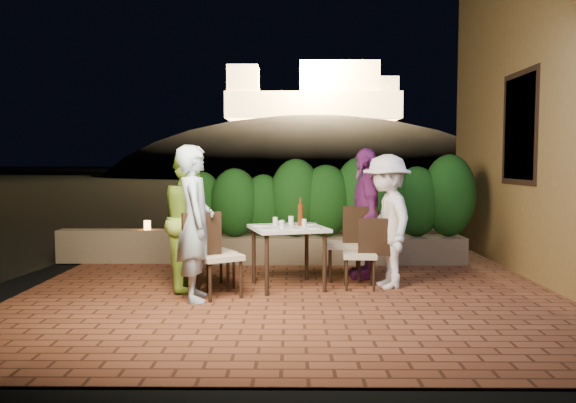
{
  "coord_description": "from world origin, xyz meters",
  "views": [
    {
      "loc": [
        -0.3,
        -6.22,
        1.53
      ],
      "look_at": [
        -0.36,
        0.66,
        1.05
      ],
      "focal_mm": 35.0,
      "sensor_mm": 36.0,
      "label": 1
    }
  ],
  "objects_px": {
    "chair_left_back": "(215,251)",
    "diner_blue": "(195,223)",
    "dining_table": "(288,257)",
    "chair_left_front": "(219,254)",
    "bowl": "(279,223)",
    "diner_white": "(387,221)",
    "beer_bottle": "(300,212)",
    "chair_right_front": "(359,253)",
    "diner_green": "(191,219)",
    "parapet_lamp": "(147,225)",
    "chair_right_back": "(344,243)",
    "diner_purple": "(366,213)"
  },
  "relations": [
    {
      "from": "chair_left_back",
      "to": "diner_blue",
      "type": "height_order",
      "value": "diner_blue"
    },
    {
      "from": "dining_table",
      "to": "chair_left_front",
      "type": "relative_size",
      "value": 0.87
    },
    {
      "from": "bowl",
      "to": "diner_white",
      "type": "bearing_deg",
      "value": -8.94
    },
    {
      "from": "beer_bottle",
      "to": "diner_white",
      "type": "height_order",
      "value": "diner_white"
    },
    {
      "from": "dining_table",
      "to": "bowl",
      "type": "xyz_separation_m",
      "value": [
        -0.12,
        0.24,
        0.39
      ]
    },
    {
      "from": "beer_bottle",
      "to": "diner_blue",
      "type": "xyz_separation_m",
      "value": [
        -1.17,
        -0.74,
        -0.06
      ]
    },
    {
      "from": "bowl",
      "to": "diner_blue",
      "type": "xyz_separation_m",
      "value": [
        -0.91,
        -0.87,
        0.09
      ]
    },
    {
      "from": "chair_right_front",
      "to": "diner_blue",
      "type": "distance_m",
      "value": 2.03
    },
    {
      "from": "diner_green",
      "to": "diner_white",
      "type": "bearing_deg",
      "value": -98.88
    },
    {
      "from": "chair_right_front",
      "to": "diner_blue",
      "type": "xyz_separation_m",
      "value": [
        -1.89,
        -0.6,
        0.43
      ]
    },
    {
      "from": "chair_right_front",
      "to": "parapet_lamp",
      "type": "bearing_deg",
      "value": -27.31
    },
    {
      "from": "bowl",
      "to": "chair_left_back",
      "type": "xyz_separation_m",
      "value": [
        -0.78,
        -0.26,
        -0.32
      ]
    },
    {
      "from": "chair_right_back",
      "to": "diner_green",
      "type": "distance_m",
      "value": 2.0
    },
    {
      "from": "chair_right_front",
      "to": "parapet_lamp",
      "type": "xyz_separation_m",
      "value": [
        -3.04,
        1.77,
        0.14
      ]
    },
    {
      "from": "diner_blue",
      "to": "diner_purple",
      "type": "bearing_deg",
      "value": -69.54
    },
    {
      "from": "chair_left_back",
      "to": "diner_purple",
      "type": "bearing_deg",
      "value": -15.22
    },
    {
      "from": "chair_left_back",
      "to": "chair_left_front",
      "type": "bearing_deg",
      "value": -109.57
    },
    {
      "from": "bowl",
      "to": "diner_green",
      "type": "height_order",
      "value": "diner_green"
    },
    {
      "from": "chair_left_front",
      "to": "beer_bottle",
      "type": "bearing_deg",
      "value": 3.26
    },
    {
      "from": "dining_table",
      "to": "diner_purple",
      "type": "bearing_deg",
      "value": 31.16
    },
    {
      "from": "diner_purple",
      "to": "diner_blue",
      "type": "bearing_deg",
      "value": -59.36
    },
    {
      "from": "dining_table",
      "to": "diner_white",
      "type": "height_order",
      "value": "diner_white"
    },
    {
      "from": "chair_right_back",
      "to": "diner_blue",
      "type": "distance_m",
      "value": 2.09
    },
    {
      "from": "diner_green",
      "to": "diner_white",
      "type": "relative_size",
      "value": 1.03
    },
    {
      "from": "bowl",
      "to": "diner_green",
      "type": "relative_size",
      "value": 0.09
    },
    {
      "from": "beer_bottle",
      "to": "chair_right_front",
      "type": "bearing_deg",
      "value": -11.37
    },
    {
      "from": "diner_white",
      "to": "parapet_lamp",
      "type": "relative_size",
      "value": 11.64
    },
    {
      "from": "chair_left_back",
      "to": "diner_blue",
      "type": "xyz_separation_m",
      "value": [
        -0.13,
        -0.6,
        0.41
      ]
    },
    {
      "from": "diner_green",
      "to": "parapet_lamp",
      "type": "bearing_deg",
      "value": 18.21
    },
    {
      "from": "diner_purple",
      "to": "chair_right_back",
      "type": "bearing_deg",
      "value": -60.82
    },
    {
      "from": "diner_white",
      "to": "chair_left_front",
      "type": "bearing_deg",
      "value": -85.56
    },
    {
      "from": "chair_right_back",
      "to": "bowl",
      "type": "bearing_deg",
      "value": 16.73
    },
    {
      "from": "chair_left_front",
      "to": "diner_white",
      "type": "height_order",
      "value": "diner_white"
    },
    {
      "from": "chair_left_back",
      "to": "diner_green",
      "type": "height_order",
      "value": "diner_green"
    },
    {
      "from": "chair_left_back",
      "to": "diner_blue",
      "type": "distance_m",
      "value": 0.74
    },
    {
      "from": "diner_white",
      "to": "parapet_lamp",
      "type": "xyz_separation_m",
      "value": [
        -3.38,
        1.71,
        -0.24
      ]
    },
    {
      "from": "chair_right_front",
      "to": "chair_right_back",
      "type": "xyz_separation_m",
      "value": [
        -0.14,
        0.48,
        0.05
      ]
    },
    {
      "from": "chair_left_front",
      "to": "chair_right_back",
      "type": "xyz_separation_m",
      "value": [
        1.5,
        0.94,
        -0.01
      ]
    },
    {
      "from": "dining_table",
      "to": "bowl",
      "type": "relative_size",
      "value": 5.42
    },
    {
      "from": "bowl",
      "to": "chair_right_front",
      "type": "height_order",
      "value": "chair_right_front"
    },
    {
      "from": "chair_left_front",
      "to": "parapet_lamp",
      "type": "xyz_separation_m",
      "value": [
        -1.4,
        2.23,
        0.08
      ]
    },
    {
      "from": "bowl",
      "to": "diner_purple",
      "type": "height_order",
      "value": "diner_purple"
    },
    {
      "from": "chair_right_front",
      "to": "diner_white",
      "type": "relative_size",
      "value": 0.52
    },
    {
      "from": "chair_left_front",
      "to": "diner_green",
      "type": "bearing_deg",
      "value": 102.7
    },
    {
      "from": "chair_left_back",
      "to": "diner_white",
      "type": "height_order",
      "value": "diner_white"
    },
    {
      "from": "bowl",
      "to": "parapet_lamp",
      "type": "bearing_deg",
      "value": 143.89
    },
    {
      "from": "chair_left_front",
      "to": "diner_blue",
      "type": "distance_m",
      "value": 0.47
    },
    {
      "from": "diner_white",
      "to": "chair_right_front",
      "type": "bearing_deg",
      "value": -90.01
    },
    {
      "from": "dining_table",
      "to": "diner_green",
      "type": "xyz_separation_m",
      "value": [
        -1.17,
        -0.05,
        0.47
      ]
    },
    {
      "from": "diner_purple",
      "to": "parapet_lamp",
      "type": "relative_size",
      "value": 12.29
    }
  ]
}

